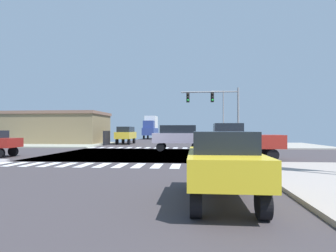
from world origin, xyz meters
The scene contains 13 objects.
ground centered at (0.00, 0.00, -0.03)m, with size 90.00×90.00×0.05m.
sidewalk_corner_ne centered at (13.00, 12.00, 0.07)m, with size 12.00×12.00×0.14m.
sidewalk_corner_nw centered at (-13.00, 12.00, 0.07)m, with size 12.00×12.00×0.14m.
crosswalk_near centered at (-0.25, -7.30, 0.00)m, with size 13.50×2.00×0.01m.
crosswalk_far centered at (-0.25, 7.30, 0.00)m, with size 13.50×2.00×0.01m.
traffic_signal_mast centered at (6.40, 6.83, 4.58)m, with size 5.91×0.55×6.23m.
street_lamp centered at (7.79, 15.37, 4.34)m, with size 1.78×0.32×7.15m.
bank_building centered at (-16.30, 15.05, 2.19)m, with size 17.73×7.76×4.36m.
suv_nearside_1 centered at (-5.00, 14.92, 1.39)m, with size 1.96×4.60×2.34m.
pickup_crossing_1 centered at (7.15, -3.50, 1.29)m, with size 5.10×2.00×2.35m.
suv_queued_2 centered at (2.76, 3.50, 1.39)m, with size 4.60×1.96×2.34m.
box_truck_trailing_1 centered at (-5.00, 36.29, 2.56)m, with size 2.40×7.20×4.85m.
sedan_middle_2 centered at (5.00, -14.43, 1.12)m, with size 1.80×4.30×1.88m.
Camera 1 is at (4.25, -22.05, 1.93)m, focal length 29.82 mm.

